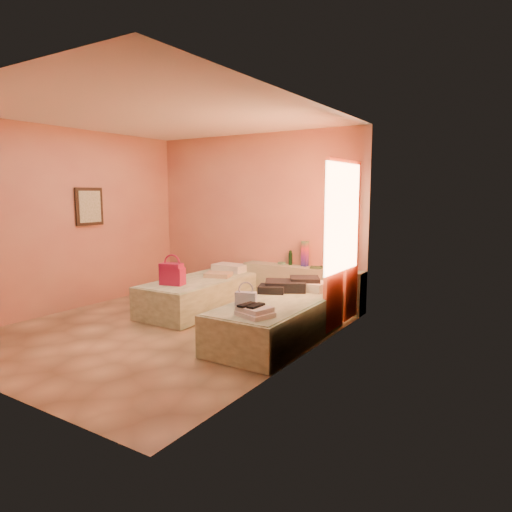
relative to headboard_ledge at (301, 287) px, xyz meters
The scene contains 16 objects.
ground 2.34m from the headboard_ledge, 114.90° to the right, with size 4.50×4.50×0.00m, color tan.
room_walls 2.25m from the headboard_ledge, 116.65° to the right, with size 4.02×4.51×2.81m.
headboard_ledge is the anchor object (origin of this frame).
bed_left 1.62m from the headboard_ledge, 139.45° to the right, with size 0.90×2.00×0.50m, color beige.
bed_right 1.78m from the headboard_ledge, 72.84° to the right, with size 0.90×2.00×0.50m, color beige.
water_bottle 0.51m from the headboard_ledge, 162.85° to the left, with size 0.06×0.06×0.23m, color #14391D.
rainbow_box 0.53m from the headboard_ledge, 77.88° to the left, with size 0.09×0.09×0.40m, color #A7143E.
small_dish 0.53m from the headboard_ledge, behind, with size 0.13×0.13×0.03m, color #4D8D6C.
green_book 0.43m from the headboard_ledge, ahead, with size 0.19×0.14×0.03m, color #244328.
flower_vase 0.83m from the headboard_ledge, ahead, with size 0.18×0.18×0.24m, color silver.
magenta_handbag 2.09m from the headboard_ledge, 127.92° to the right, with size 0.34×0.19×0.32m, color #A7143E.
khaki_garment 1.35m from the headboard_ledge, 144.78° to the right, with size 0.39×0.31×0.07m, color tan.
clothes_pile 1.19m from the headboard_ledge, 72.06° to the right, with size 0.59×0.59×0.18m, color black.
blue_handbag 2.10m from the headboard_ledge, 81.67° to the right, with size 0.25×0.11×0.16m, color #456BA6.
towel_stack 2.51m from the headboard_ledge, 74.77° to the right, with size 0.35×0.30×0.10m, color silver.
sandal_pair 2.50m from the headboard_ledge, 76.07° to the right, with size 0.17×0.23×0.02m, color black.
Camera 1 is at (4.20, -4.34, 1.83)m, focal length 32.00 mm.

